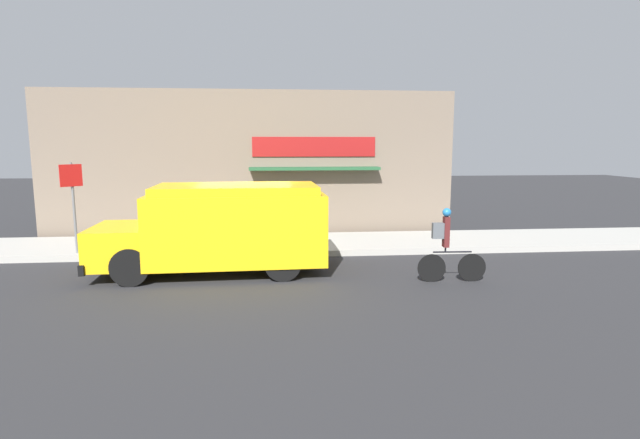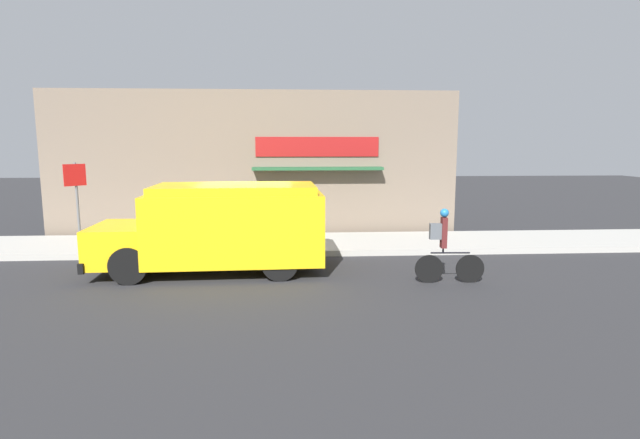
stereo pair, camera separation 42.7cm
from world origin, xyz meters
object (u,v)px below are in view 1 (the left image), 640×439
object	(u,v)px
school_bus	(222,227)
cyclist	(447,247)
trash_bin	(215,229)
stop_sign_post	(73,193)

from	to	relation	value
school_bus	cyclist	size ratio (longest dim) A/B	3.26
cyclist	trash_bin	xyz separation A→B (m)	(-5.79, 4.65, -0.27)
school_bus	cyclist	distance (m)	5.41
trash_bin	stop_sign_post	bearing A→B (deg)	-158.19
cyclist	stop_sign_post	world-z (taller)	stop_sign_post
cyclist	trash_bin	size ratio (longest dim) A/B	2.27
stop_sign_post	school_bus	bearing A→B (deg)	-23.92
school_bus	trash_bin	xyz separation A→B (m)	(-0.56, 3.31, -0.59)
school_bus	cyclist	world-z (taller)	school_bus
school_bus	trash_bin	distance (m)	3.41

